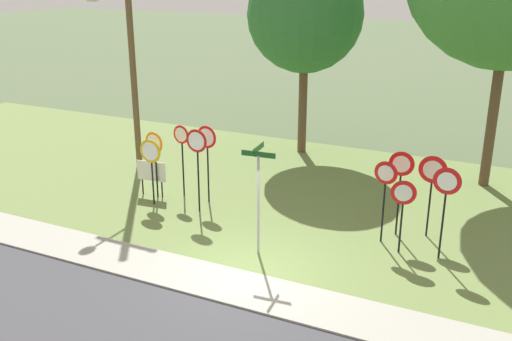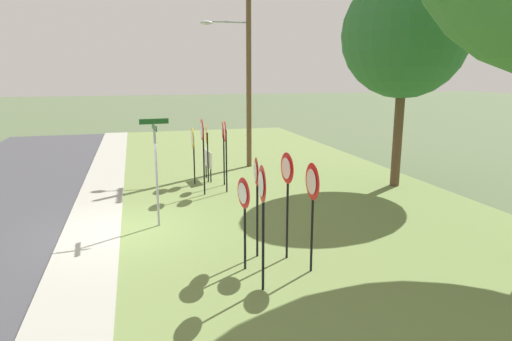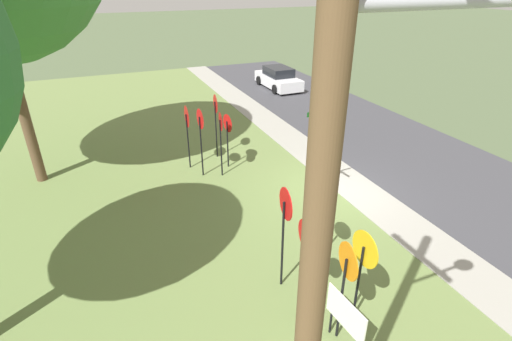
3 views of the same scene
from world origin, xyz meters
The scene contains 18 objects.
ground_plane centered at (0.00, 0.00, 0.00)m, with size 160.00×160.00×0.00m, color #4C5B3D.
road_asphalt centered at (0.00, -4.80, 0.01)m, with size 44.00×6.40×0.01m, color #3D3D42.
sidewalk_strip centered at (0.00, -0.80, 0.03)m, with size 44.00×1.60×0.06m, color #99968C.
grass_median centered at (0.00, 6.00, 0.02)m, with size 44.00×12.00×0.04m, color olive.
stop_sign_near_left centered at (-3.34, 3.76, 2.00)m, with size 0.76×0.12×2.69m.
stop_sign_near_right centered at (-3.19, 2.89, 2.09)m, with size 0.75×0.10×2.80m.
stop_sign_far_left centered at (-4.90, 2.75, 1.71)m, with size 0.80×0.09×2.29m.
stop_sign_far_center centered at (-4.41, 3.88, 1.87)m, with size 0.64×0.12×2.55m.
stop_sign_far_right centered at (-5.16, 3.35, 1.76)m, with size 0.75×0.14×2.36m.
yield_sign_near_left centered at (3.03, 3.93, 2.00)m, with size 0.74×0.12×2.61m.
yield_sign_near_right centered at (4.44, 2.92, 2.03)m, with size 0.75×0.12×2.65m.
yield_sign_far_left centered at (3.37, 2.80, 1.64)m, with size 0.70×0.14×2.16m.
yield_sign_far_right centered at (2.74, 3.26, 1.88)m, with size 0.68×0.12×2.48m.
yield_sign_center centered at (3.87, 4.22, 1.93)m, with size 0.82×0.10×2.52m.
street_name_post centered at (-0.19, 1.09, 1.91)m, with size 0.96×0.81×3.16m.
utility_pole centered at (-7.70, 5.65, 5.00)m, with size 2.10×2.32×9.21m.
notice_board centered at (-5.41, 3.43, 0.87)m, with size 1.10×0.13×1.25m.
parked_sedan_distant centered at (13.52, -4.27, 0.64)m, with size 4.13×1.92×1.39m.
Camera 3 is at (-9.72, 7.15, 6.83)m, focal length 26.99 mm.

